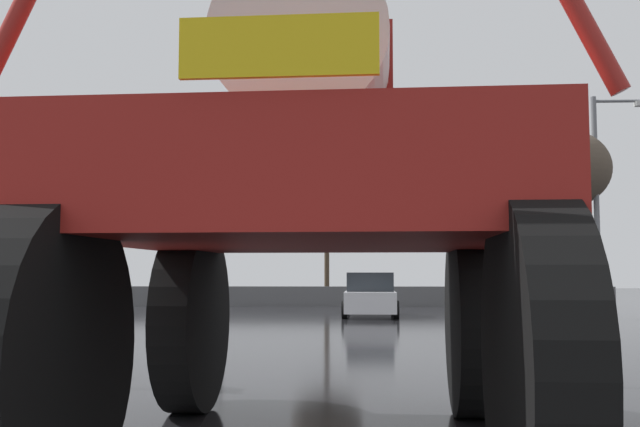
% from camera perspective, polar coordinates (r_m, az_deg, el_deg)
% --- Properties ---
extents(ground_plane, '(120.00, 120.00, 0.00)m').
position_cam_1_polar(ground_plane, '(18.10, 0.60, -9.35)').
color(ground_plane, black).
extents(oversize_sprayer, '(4.04, 5.46, 4.28)m').
position_cam_1_polar(oversize_sprayer, '(6.20, -0.51, 0.02)').
color(oversize_sprayer, black).
rests_on(oversize_sprayer, ground).
extents(sedan_ahead, '(1.95, 4.13, 1.52)m').
position_cam_1_polar(sedan_ahead, '(25.77, 3.90, -6.36)').
color(sedan_ahead, silver).
rests_on(sedan_ahead, ground).
extents(traffic_signal_near_right, '(0.24, 0.54, 3.71)m').
position_cam_1_polar(traffic_signal_near_right, '(10.61, 17.20, 2.22)').
color(traffic_signal_near_right, slate).
rests_on(traffic_signal_near_right, ground).
extents(traffic_signal_far_left, '(0.24, 0.55, 3.48)m').
position_cam_1_polar(traffic_signal_far_left, '(30.39, -7.69, -2.64)').
color(traffic_signal_far_left, slate).
rests_on(traffic_signal_far_left, ground).
extents(streetlight_far_left, '(1.80, 0.24, 7.16)m').
position_cam_1_polar(streetlight_far_left, '(25.40, -17.16, 1.26)').
color(streetlight_far_left, slate).
rests_on(streetlight_far_left, ground).
extents(streetlight_far_right, '(1.94, 0.24, 7.32)m').
position_cam_1_polar(streetlight_far_right, '(25.85, 20.88, 1.47)').
color(streetlight_far_right, slate).
rests_on(streetlight_far_right, ground).
extents(bare_tree_right, '(3.12, 3.12, 6.31)m').
position_cam_1_polar(bare_tree_right, '(26.13, 18.26, 3.15)').
color(bare_tree_right, '#473828').
rests_on(bare_tree_right, ground).
extents(bare_tree_far_center, '(3.54, 3.54, 7.40)m').
position_cam_1_polar(bare_tree_far_center, '(36.93, 0.53, 2.16)').
color(bare_tree_far_center, '#473828').
rests_on(bare_tree_far_center, ground).
extents(roadside_barrier, '(24.65, 0.24, 0.90)m').
position_cam_1_polar(roadside_barrier, '(33.90, 1.59, -6.41)').
color(roadside_barrier, '#59595B').
rests_on(roadside_barrier, ground).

